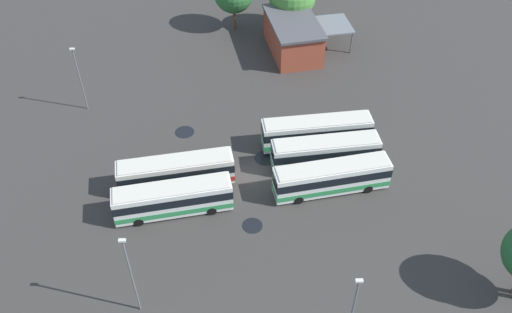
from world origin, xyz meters
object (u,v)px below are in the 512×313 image
(bus_row0_slot0, at_px, (317,132))
(bus_row0_slot2, at_px, (332,177))
(bus_row0_slot1, at_px, (325,152))
(bus_row1_slot1, at_px, (176,172))
(depot_building, at_px, (293,36))
(lamp_post_mid_lot, at_px, (79,77))
(bus_row1_slot2, at_px, (173,199))
(lamp_post_near_entrance, at_px, (131,274))
(maintenance_shelter, at_px, (313,27))
(lamp_post_far_corner, at_px, (352,313))

(bus_row0_slot0, distance_m, bus_row0_slot2, 7.42)
(bus_row0_slot1, bearing_deg, bus_row1_slot1, 9.16)
(depot_building, xyz_separation_m, lamp_post_mid_lot, (26.70, 12.48, 2.33))
(depot_building, bearing_deg, bus_row0_slot2, 94.08)
(bus_row1_slot2, height_order, lamp_post_near_entrance, lamp_post_near_entrance)
(bus_row0_slot0, height_order, bus_row0_slot2, same)
(maintenance_shelter, distance_m, lamp_post_near_entrance, 46.37)
(bus_row0_slot2, relative_size, lamp_post_mid_lot, 1.44)
(bus_row0_slot1, xyz_separation_m, lamp_post_mid_lot, (28.46, -10.99, 2.89))
(bus_row0_slot2, distance_m, lamp_post_mid_lot, 32.41)
(bus_row0_slot1, height_order, lamp_post_near_entrance, lamp_post_near_entrance)
(bus_row0_slot1, height_order, bus_row1_slot1, same)
(bus_row0_slot1, height_order, lamp_post_mid_lot, lamp_post_mid_lot)
(bus_row0_slot2, height_order, lamp_post_mid_lot, lamp_post_mid_lot)
(bus_row0_slot1, distance_m, lamp_post_mid_lot, 30.65)
(bus_row0_slot2, distance_m, lamp_post_near_entrance, 23.30)
(lamp_post_far_corner, bearing_deg, bus_row1_slot1, -51.23)
(bus_row0_slot1, distance_m, bus_row1_slot1, 16.36)
(bus_row1_slot2, distance_m, lamp_post_mid_lot, 21.53)
(bus_row1_slot2, bearing_deg, bus_row0_slot1, -158.29)
(bus_row1_slot2, relative_size, lamp_post_mid_lot, 1.39)
(bus_row0_slot0, xyz_separation_m, maintenance_shelter, (-1.71, -20.89, 1.37))
(bus_row0_slot1, bearing_deg, bus_row0_slot0, -80.64)
(bus_row0_slot1, xyz_separation_m, bus_row1_slot1, (16.16, 2.60, 0.00))
(bus_row0_slot0, distance_m, bus_row1_slot1, 16.73)
(lamp_post_mid_lot, bearing_deg, bus_row1_slot1, 132.14)
(lamp_post_near_entrance, relative_size, lamp_post_far_corner, 1.01)
(bus_row1_slot1, bearing_deg, lamp_post_mid_lot, -47.86)
(bus_row1_slot1, bearing_deg, maintenance_shelter, -122.63)
(lamp_post_near_entrance, relative_size, lamp_post_mid_lot, 1.11)
(bus_row0_slot2, height_order, maintenance_shelter, bus_row0_slot2)
(bus_row0_slot1, bearing_deg, lamp_post_near_entrance, 44.03)
(lamp_post_near_entrance, bearing_deg, bus_row1_slot2, -100.69)
(bus_row0_slot2, bearing_deg, bus_row1_slot1, -4.45)
(bus_row0_slot0, bearing_deg, bus_row0_slot2, 95.95)
(bus_row0_slot2, relative_size, bus_row1_slot1, 1.01)
(lamp_post_near_entrance, bearing_deg, lamp_post_far_corner, 167.10)
(maintenance_shelter, height_order, lamp_post_mid_lot, lamp_post_mid_lot)
(lamp_post_far_corner, bearing_deg, lamp_post_mid_lot, -49.78)
(bus_row0_slot1, bearing_deg, maintenance_shelter, -92.65)
(bus_row0_slot2, height_order, depot_building, depot_building)
(bus_row0_slot1, xyz_separation_m, bus_row1_slot2, (16.16, 6.43, 0.00))
(bus_row0_slot2, xyz_separation_m, bus_row1_slot2, (16.35, 2.56, -0.00))
(lamp_post_far_corner, bearing_deg, depot_building, -88.84)
(bus_row1_slot2, xyz_separation_m, lamp_post_near_entrance, (2.12, 11.24, 3.39))
(bus_row0_slot1, relative_size, bus_row1_slot1, 0.97)
(bus_row1_slot2, relative_size, lamp_post_near_entrance, 1.25)
(bus_row0_slot2, relative_size, lamp_post_far_corner, 1.31)
(bus_row1_slot1, height_order, lamp_post_mid_lot, lamp_post_mid_lot)
(bus_row1_slot2, distance_m, depot_building, 33.20)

